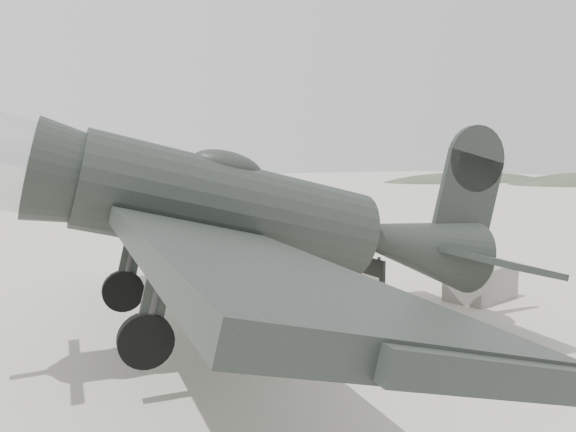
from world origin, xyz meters
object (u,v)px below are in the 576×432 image
equipment_block (481,282)px  highwing_monoplane (178,180)px  lowwing_monoplane (256,217)px  sign_board (368,283)px

equipment_block → highwing_monoplane: bearing=93.3°
lowwing_monoplane → equipment_block: size_ratio=8.42×
lowwing_monoplane → sign_board: (2.46, 0.03, -1.42)m
highwing_monoplane → lowwing_monoplane: bearing=-100.4°
lowwing_monoplane → equipment_block: bearing=11.7°
sign_board → highwing_monoplane: bearing=84.4°
highwing_monoplane → sign_board: size_ratio=8.72×
equipment_block → sign_board: bearing=-176.9°
highwing_monoplane → equipment_block: bearing=-80.9°
equipment_block → sign_board: (-3.45, -0.19, 0.43)m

